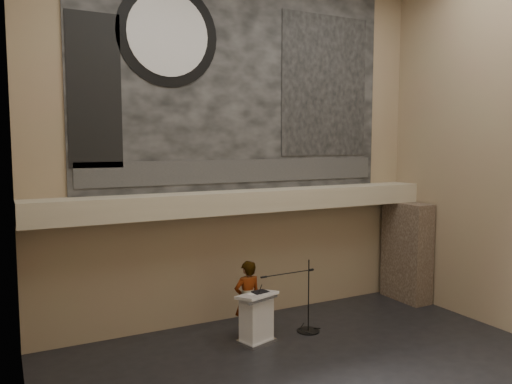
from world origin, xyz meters
TOP-DOWN VIEW (x-y plane):
  - wall_back at (0.00, 4.00)m, footprint 10.00×0.02m
  - wall_left at (-5.00, 0.00)m, footprint 0.02×8.00m
  - soffit at (0.00, 3.60)m, footprint 10.00×0.80m
  - sprinkler_left at (-1.60, 3.55)m, footprint 0.04×0.04m
  - sprinkler_right at (1.90, 3.55)m, footprint 0.04×0.04m
  - banner at (0.00, 3.97)m, footprint 8.00×0.05m
  - banner_text_strip at (0.00, 3.93)m, footprint 7.76×0.02m
  - banner_clock_rim at (-1.80, 3.93)m, footprint 2.30×0.02m
  - banner_clock_face at (-1.80, 3.91)m, footprint 1.84×0.02m
  - banner_building_print at (2.40, 3.93)m, footprint 2.60×0.02m
  - banner_brick_print at (-3.40, 3.93)m, footprint 1.10×0.02m
  - stone_pier at (4.65, 3.15)m, footprint 0.60×1.40m
  - lectern at (-0.43, 2.34)m, footprint 0.94×0.78m
  - binder at (-0.34, 2.34)m, footprint 0.35×0.30m
  - papers at (-0.50, 2.28)m, footprint 0.30×0.34m
  - speaker_person at (-0.48, 2.69)m, footprint 0.65×0.43m
  - mic_stand at (0.89, 2.38)m, footprint 1.51×0.52m

SIDE VIEW (x-z plane):
  - mic_stand at x=0.89m, z-range -0.59..1.09m
  - lectern at x=-0.43m, z-range -0.02..1.12m
  - speaker_person at x=-0.48m, z-range 0.00..1.75m
  - papers at x=-0.50m, z-range 1.10..1.10m
  - binder at x=-0.34m, z-range 1.10..1.14m
  - stone_pier at x=4.65m, z-range 0.00..2.70m
  - sprinkler_left at x=-1.60m, z-range 2.64..2.70m
  - sprinkler_right at x=1.90m, z-range 2.64..2.70m
  - soffit at x=0.00m, z-range 2.70..3.20m
  - banner_text_strip at x=0.00m, z-range 3.38..3.93m
  - wall_back at x=0.00m, z-range 0.00..8.50m
  - wall_left at x=-5.00m, z-range 0.00..8.50m
  - banner_brick_print at x=-3.40m, z-range 3.80..7.00m
  - banner at x=0.00m, z-range 3.20..8.20m
  - banner_building_print at x=2.40m, z-range 4.00..7.60m
  - banner_clock_rim at x=-1.80m, z-range 5.55..7.85m
  - banner_clock_face at x=-1.80m, z-range 5.78..7.62m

